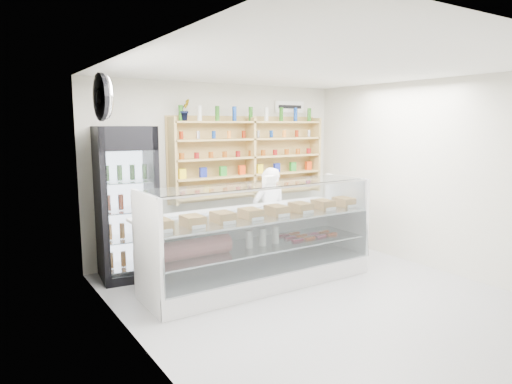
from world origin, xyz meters
TOP-DOWN VIEW (x-y plane):
  - room at (0.00, 0.00)m, footprint 5.00×5.00m
  - display_counter at (-0.31, 0.84)m, footprint 3.17×0.95m
  - shop_worker at (0.32, 1.53)m, footprint 0.59×0.44m
  - drinks_cooler at (-1.71, 2.09)m, footprint 0.84×0.82m
  - wall_shelving at (0.50, 2.34)m, footprint 2.84×0.28m
  - potted_plant at (-0.69, 2.34)m, footprint 0.21×0.18m
  - security_mirror at (-2.17, 1.20)m, footprint 0.15×0.50m
  - wall_sign at (1.40, 2.47)m, footprint 0.62×0.03m

SIDE VIEW (x-z plane):
  - display_counter at x=-0.31m, z-range -0.32..1.06m
  - shop_worker at x=0.32m, z-range 0.00..1.50m
  - drinks_cooler at x=-1.71m, z-range 0.00..2.12m
  - room at x=0.00m, z-range -1.10..3.90m
  - wall_shelving at x=0.50m, z-range 0.93..2.26m
  - potted_plant at x=-0.69m, z-range 2.20..2.53m
  - security_mirror at x=-2.17m, z-range 2.20..2.70m
  - wall_sign at x=1.40m, z-range 2.35..2.55m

